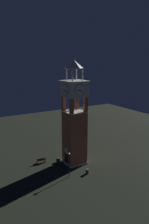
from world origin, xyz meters
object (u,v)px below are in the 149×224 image
(park_bench, at_px, (41,160))
(trash_bin, at_px, (87,171))
(clock_tower, at_px, (74,123))
(lamp_post, at_px, (69,160))

(park_bench, distance_m, trash_bin, 8.91)
(trash_bin, bearing_deg, clock_tower, 175.78)
(clock_tower, relative_size, lamp_post, 4.49)
(park_bench, bearing_deg, clock_tower, 60.77)
(park_bench, bearing_deg, lamp_post, 15.23)
(trash_bin, bearing_deg, lamp_post, -102.09)
(clock_tower, xyz_separation_m, trash_bin, (4.56, -0.34, -6.93))
(park_bench, relative_size, lamp_post, 0.41)
(park_bench, xyz_separation_m, trash_bin, (7.47, 4.86, -0.08))
(clock_tower, bearing_deg, trash_bin, -4.22)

